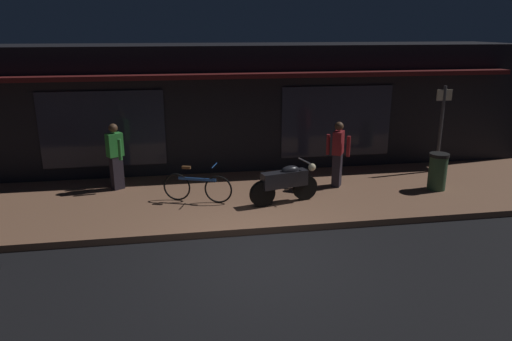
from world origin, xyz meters
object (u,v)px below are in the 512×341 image
(bicycle_parked, at_px, (197,187))
(person_photographer, at_px, (115,155))
(person_bystander, at_px, (338,153))
(motorcycle, at_px, (286,182))
(sign_post, at_px, (441,124))
(trash_bin, at_px, (438,171))

(bicycle_parked, distance_m, person_photographer, 2.37)
(bicycle_parked, bearing_deg, person_bystander, 8.97)
(motorcycle, relative_size, person_photographer, 1.01)
(person_photographer, relative_size, person_bystander, 1.00)
(bicycle_parked, xyz_separation_m, person_photographer, (-1.93, 1.27, 0.52))
(person_bystander, bearing_deg, bicycle_parked, -171.03)
(bicycle_parked, bearing_deg, motorcycle, -11.62)
(motorcycle, relative_size, person_bystander, 1.01)
(motorcycle, bearing_deg, person_bystander, 31.86)
(motorcycle, distance_m, person_photographer, 4.30)
(person_bystander, height_order, sign_post, sign_post)
(person_bystander, relative_size, sign_post, 0.70)
(bicycle_parked, relative_size, person_bystander, 0.94)
(motorcycle, distance_m, bicycle_parked, 2.05)
(person_bystander, xyz_separation_m, sign_post, (3.24, 0.81, 0.48))
(sign_post, xyz_separation_m, trash_bin, (-0.85, -1.49, -0.89))
(person_bystander, bearing_deg, person_photographer, 172.68)
(person_photographer, xyz_separation_m, trash_bin, (7.90, -1.39, -0.41))
(motorcycle, relative_size, bicycle_parked, 1.07)
(person_bystander, xyz_separation_m, trash_bin, (2.39, -0.68, -0.41))
(motorcycle, xyz_separation_m, trash_bin, (3.96, 0.30, -0.03))
(person_photographer, distance_m, trash_bin, 8.03)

